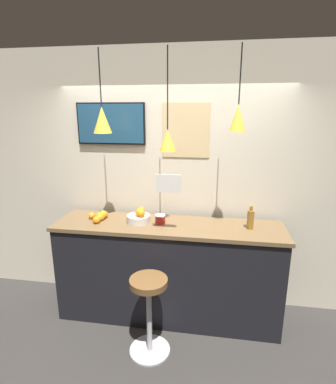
{
  "coord_description": "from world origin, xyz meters",
  "views": [
    {
      "loc": [
        0.46,
        -2.19,
        2.23
      ],
      "look_at": [
        0.0,
        0.7,
        1.44
      ],
      "focal_mm": 28.0,
      "sensor_mm": 36.0,
      "label": 1
    }
  ],
  "objects_px": {
    "bar_stool": "(149,304)",
    "fruit_bowl": "(139,217)",
    "spread_jar": "(160,219)",
    "mounted_tv": "(111,124)",
    "juice_bottle": "(250,219)"
  },
  "relations": [
    {
      "from": "bar_stool",
      "to": "fruit_bowl",
      "type": "distance_m",
      "value": 0.89
    },
    {
      "from": "bar_stool",
      "to": "spread_jar",
      "type": "bearing_deg",
      "value": 89.7
    },
    {
      "from": "spread_jar",
      "to": "bar_stool",
      "type": "bearing_deg",
      "value": -90.3
    },
    {
      "from": "bar_stool",
      "to": "spread_jar",
      "type": "height_order",
      "value": "spread_jar"
    },
    {
      "from": "bar_stool",
      "to": "spread_jar",
      "type": "distance_m",
      "value": 0.85
    },
    {
      "from": "fruit_bowl",
      "to": "mounted_tv",
      "type": "bearing_deg",
      "value": 138.18
    },
    {
      "from": "bar_stool",
      "to": "juice_bottle",
      "type": "relative_size",
      "value": 3.27
    },
    {
      "from": "fruit_bowl",
      "to": "juice_bottle",
      "type": "height_order",
      "value": "juice_bottle"
    },
    {
      "from": "mounted_tv",
      "to": "fruit_bowl",
      "type": "bearing_deg",
      "value": -41.82
    },
    {
      "from": "juice_bottle",
      "to": "fruit_bowl",
      "type": "bearing_deg",
      "value": -179.98
    },
    {
      "from": "bar_stool",
      "to": "fruit_bowl",
      "type": "bearing_deg",
      "value": 111.4
    },
    {
      "from": "bar_stool",
      "to": "spread_jar",
      "type": "relative_size",
      "value": 7.23
    },
    {
      "from": "spread_jar",
      "to": "mounted_tv",
      "type": "height_order",
      "value": "mounted_tv"
    },
    {
      "from": "spread_jar",
      "to": "mounted_tv",
      "type": "bearing_deg",
      "value": 150.84
    },
    {
      "from": "mounted_tv",
      "to": "juice_bottle",
      "type": "bearing_deg",
      "value": -12.59
    }
  ]
}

